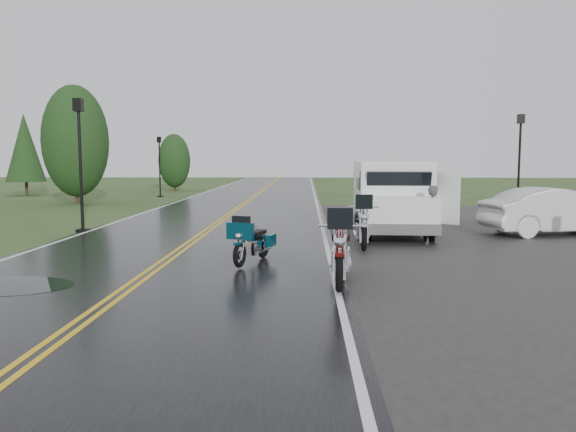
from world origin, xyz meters
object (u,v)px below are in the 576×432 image
object	(u,v)px
motorcycle_teal	(240,245)
lamp_post_near_left	(80,165)
van_white	(366,201)
person_at_van	(431,216)
sedan_white	(554,212)
lamp_post_far_right	(519,162)
motorcycle_silver	(364,226)
lamp_post_far_left	(160,167)
motorcycle_red	(340,255)

from	to	relation	value
motorcycle_teal	lamp_post_near_left	bearing A→B (deg)	150.89
van_white	lamp_post_near_left	world-z (taller)	lamp_post_near_left
van_white	person_at_van	distance (m)	1.86
sedan_white	lamp_post_far_right	size ratio (longest dim) A/B	0.99
motorcycle_silver	van_white	xyz separation A→B (m)	(0.29, 2.15, 0.47)
motorcycle_teal	van_white	size ratio (longest dim) A/B	0.32
motorcycle_silver	lamp_post_far_right	size ratio (longest dim) A/B	0.54
lamp_post_far_left	lamp_post_far_right	size ratio (longest dim) A/B	0.85
motorcycle_red	sedan_white	world-z (taller)	sedan_white
motorcycle_silver	lamp_post_far_left	bearing A→B (deg)	119.80
sedan_white	lamp_post_far_right	world-z (taller)	lamp_post_far_right
motorcycle_silver	van_white	size ratio (longest dim) A/B	0.40
lamp_post_far_right	motorcycle_red	bearing A→B (deg)	-119.11
motorcycle_teal	lamp_post_far_left	distance (m)	24.24
motorcycle_silver	motorcycle_red	bearing A→B (deg)	-98.45
motorcycle_teal	motorcycle_silver	world-z (taller)	motorcycle_silver
motorcycle_teal	sedan_white	size ratio (longest dim) A/B	0.43
motorcycle_red	motorcycle_teal	xyz separation A→B (m)	(-2.00, 2.17, -0.17)
sedan_white	lamp_post_near_left	xyz separation A→B (m)	(-14.96, 0.32, 1.45)
person_at_van	lamp_post_near_left	size ratio (longest dim) A/B	0.37
motorcycle_silver	person_at_van	bearing A→B (deg)	40.01
van_white	person_at_van	xyz separation A→B (m)	(1.71, -0.64, -0.36)
person_at_van	lamp_post_near_left	distance (m)	11.05
lamp_post_far_left	motorcycle_silver	bearing A→B (deg)	-63.05
lamp_post_near_left	lamp_post_far_right	distance (m)	18.89
motorcycle_silver	lamp_post_near_left	world-z (taller)	lamp_post_near_left
lamp_post_near_left	sedan_white	bearing A→B (deg)	-1.22
lamp_post_near_left	lamp_post_far_left	world-z (taller)	lamp_post_near_left
lamp_post_near_left	motorcycle_teal	bearing A→B (deg)	-46.15
motorcycle_red	sedan_white	distance (m)	10.66
lamp_post_far_left	lamp_post_far_right	xyz separation A→B (m)	(18.86, -8.66, 0.33)
person_at_van	lamp_post_far_right	size ratio (longest dim) A/B	0.36
lamp_post_far_left	lamp_post_far_right	world-z (taller)	lamp_post_far_right
sedan_white	lamp_post_far_right	bearing A→B (deg)	-24.88
van_white	lamp_post_far_left	world-z (taller)	lamp_post_far_left
person_at_van	sedan_white	xyz separation A→B (m)	(4.26, 2.08, -0.08)
lamp_post_near_left	lamp_post_far_right	bearing A→B (deg)	25.76
motorcycle_teal	lamp_post_far_right	distance (m)	18.21
sedan_white	motorcycle_red	bearing A→B (deg)	126.74
motorcycle_silver	lamp_post_far_right	world-z (taller)	lamp_post_far_right
sedan_white	lamp_post_near_left	distance (m)	15.03
motorcycle_teal	sedan_white	distance (m)	10.79
lamp_post_near_left	lamp_post_far_right	xyz separation A→B (m)	(17.01, 8.21, 0.05)
person_at_van	sedan_white	distance (m)	4.74
motorcycle_silver	lamp_post_far_left	size ratio (longest dim) A/B	0.63
lamp_post_near_left	lamp_post_far_left	xyz separation A→B (m)	(-1.85, 16.87, -0.28)
motorcycle_teal	lamp_post_far_left	xyz separation A→B (m)	(-7.69, 22.95, 1.33)
sedan_white	motorcycle_silver	bearing A→B (deg)	108.51
motorcycle_silver	lamp_post_near_left	xyz separation A→B (m)	(-8.71, 3.91, 1.47)
van_white	sedan_white	bearing A→B (deg)	15.75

